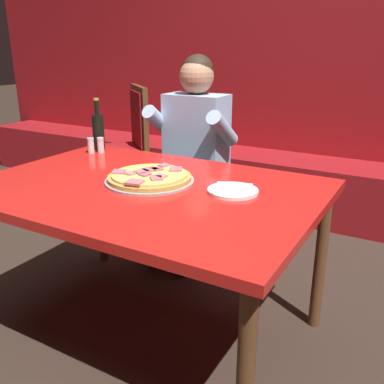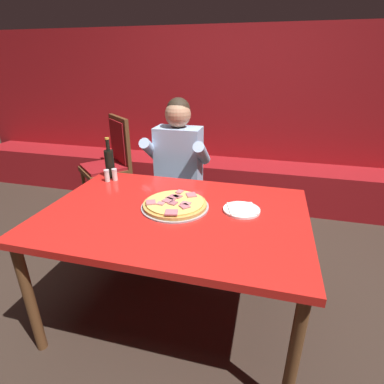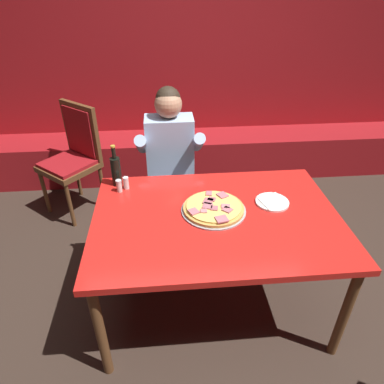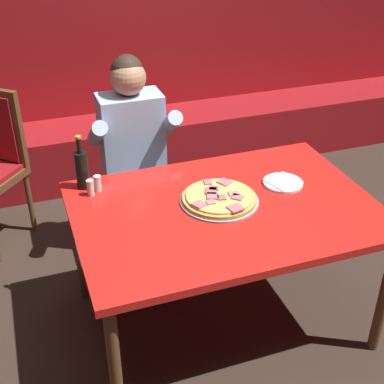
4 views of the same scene
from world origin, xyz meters
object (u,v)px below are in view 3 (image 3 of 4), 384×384
shaker_oregano (119,186)px  shaker_red_pepper_flakes (126,184)px  plate_white_paper (272,202)px  pizza (214,208)px  main_dining_table (216,225)px  dining_chair_far_left (74,153)px  diner_seated_blue_shirt (171,161)px  beer_bottle (116,170)px

shaker_oregano → shaker_red_pepper_flakes: bearing=37.5°
shaker_red_pepper_flakes → plate_white_paper: bearing=-15.4°
pizza → shaker_red_pepper_flakes: shaker_red_pepper_flakes is taller
main_dining_table → dining_chair_far_left: bearing=130.8°
shaker_oregano → dining_chair_far_left: 1.12m
plate_white_paper → shaker_red_pepper_flakes: bearing=164.6°
shaker_oregano → shaker_red_pepper_flakes: 0.05m
main_dining_table → shaker_oregano: bearing=151.4°
plate_white_paper → diner_seated_blue_shirt: size_ratio=0.16×
diner_seated_blue_shirt → shaker_red_pepper_flakes: bearing=-124.3°
main_dining_table → diner_seated_blue_shirt: diner_seated_blue_shirt is taller
pizza → dining_chair_far_left: 1.68m
shaker_oregano → diner_seated_blue_shirt: (0.35, 0.49, -0.08)m
beer_bottle → diner_seated_blue_shirt: diner_seated_blue_shirt is taller
main_dining_table → shaker_red_pepper_flakes: shaker_red_pepper_flakes is taller
plate_white_paper → dining_chair_far_left: bearing=141.3°
beer_bottle → dining_chair_far_left: (-0.50, 0.88, -0.28)m
pizza → plate_white_paper: (0.38, 0.05, -0.01)m
pizza → beer_bottle: bearing=149.1°
dining_chair_far_left → beer_bottle: bearing=-60.4°
pizza → shaker_red_pepper_flakes: (-0.55, 0.31, 0.02)m
main_dining_table → dining_chair_far_left: 1.72m
shaker_oregano → beer_bottle: bearing=102.8°
main_dining_table → shaker_red_pepper_flakes: (-0.56, 0.36, 0.11)m
plate_white_paper → dining_chair_far_left: (-1.49, 1.19, -0.18)m
main_dining_table → plate_white_paper: 0.39m
shaker_oregano → diner_seated_blue_shirt: bearing=54.1°
shaker_red_pepper_flakes → diner_seated_blue_shirt: size_ratio=0.07×
beer_bottle → diner_seated_blue_shirt: 0.57m
main_dining_table → beer_bottle: beer_bottle is taller
main_dining_table → plate_white_paper: (0.37, 0.10, 0.08)m
pizza → beer_bottle: size_ratio=1.35×
main_dining_table → dining_chair_far_left: (-1.12, 1.30, -0.10)m
plate_white_paper → shaker_red_pepper_flakes: shaker_red_pepper_flakes is taller
shaker_red_pepper_flakes → main_dining_table: bearing=-32.9°
main_dining_table → pizza: bearing=101.2°
shaker_oregano → dining_chair_far_left: bearing=118.1°
shaker_oregano → plate_white_paper: bearing=-13.0°
plate_white_paper → beer_bottle: beer_bottle is taller
beer_bottle → dining_chair_far_left: bearing=119.6°
pizza → shaker_red_pepper_flakes: 0.63m
shaker_red_pepper_flakes → dining_chair_far_left: size_ratio=0.08×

